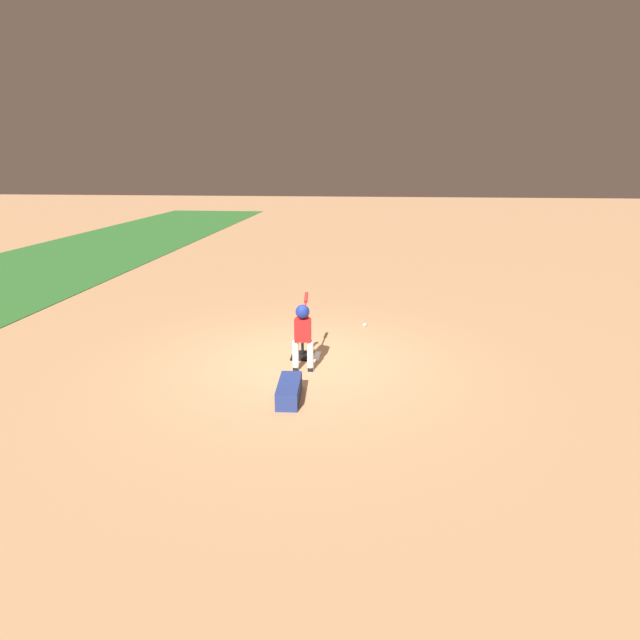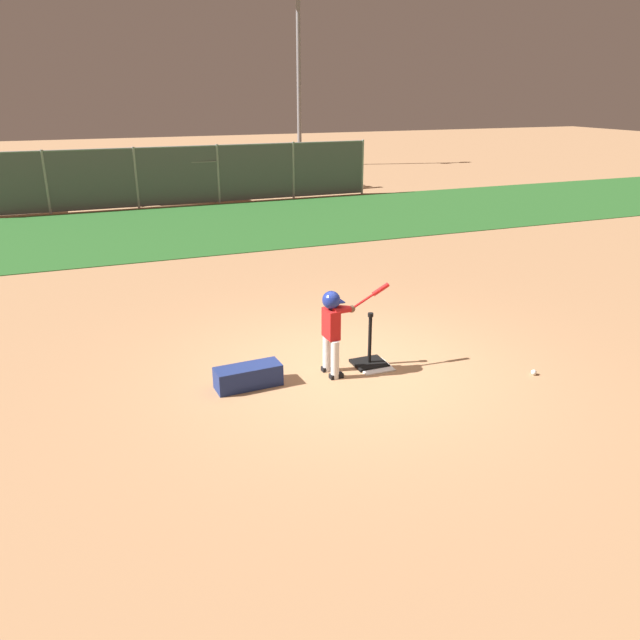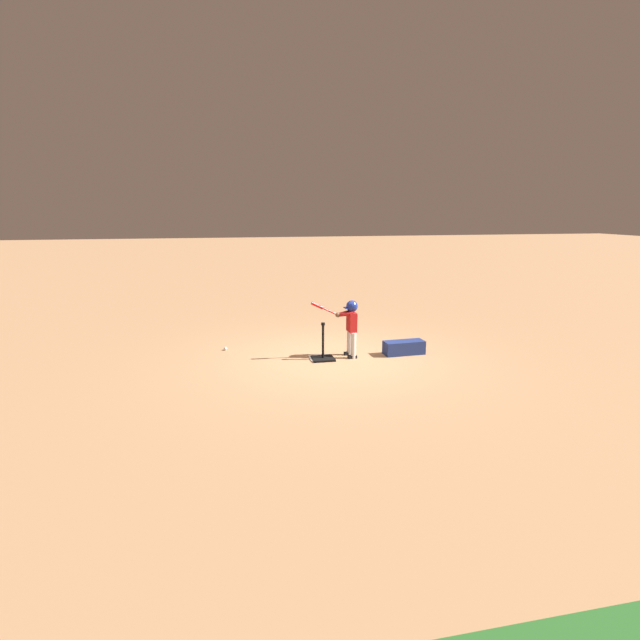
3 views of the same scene
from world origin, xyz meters
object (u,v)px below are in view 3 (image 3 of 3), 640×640
at_px(batting_tee, 323,355).
at_px(baseball, 225,348).
at_px(equipment_bag, 404,348).
at_px(batter_child, 350,321).

xyz_separation_m(batting_tee, baseball, (1.89, -1.10, -0.07)).
relative_size(baseball, equipment_bag, 0.09).
height_order(baseball, equipment_bag, equipment_bag).
xyz_separation_m(batting_tee, equipment_bag, (-1.72, -0.03, 0.03)).
height_order(batter_child, baseball, batter_child).
distance_m(baseball, equipment_bag, 3.77).
height_order(batter_child, equipment_bag, batter_child).
bearing_deg(batting_tee, batter_child, -171.05).
distance_m(batting_tee, baseball, 2.19).
bearing_deg(batting_tee, equipment_bag, -178.97).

